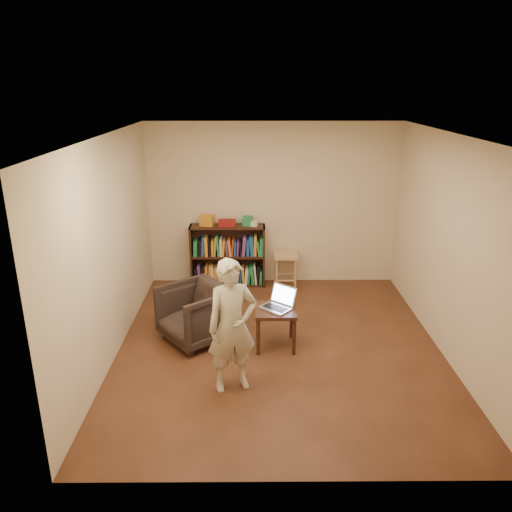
{
  "coord_description": "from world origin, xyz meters",
  "views": [
    {
      "loc": [
        -0.33,
        -5.55,
        3.14
      ],
      "look_at": [
        -0.29,
        0.35,
        1.09
      ],
      "focal_mm": 35.0,
      "sensor_mm": 36.0,
      "label": 1
    }
  ],
  "objects_px": {
    "armchair": "(196,313)",
    "laptop": "(278,303)",
    "stool": "(286,260)",
    "side_table": "(276,315)",
    "bookshelf": "(228,259)",
    "person": "(232,326)"
  },
  "relations": [
    {
      "from": "stool",
      "to": "side_table",
      "type": "bearing_deg",
      "value": -97.25
    },
    {
      "from": "armchair",
      "to": "side_table",
      "type": "relative_size",
      "value": 1.57
    },
    {
      "from": "bookshelf",
      "to": "stool",
      "type": "bearing_deg",
      "value": -6.4
    },
    {
      "from": "laptop",
      "to": "side_table",
      "type": "bearing_deg",
      "value": -90.88
    },
    {
      "from": "bookshelf",
      "to": "person",
      "type": "xyz_separation_m",
      "value": [
        0.19,
        -2.96,
        0.29
      ]
    },
    {
      "from": "laptop",
      "to": "stool",
      "type": "bearing_deg",
      "value": 123.61
    },
    {
      "from": "armchair",
      "to": "laptop",
      "type": "relative_size",
      "value": 1.63
    },
    {
      "from": "armchair",
      "to": "laptop",
      "type": "xyz_separation_m",
      "value": [
        1.05,
        -0.14,
        0.21
      ]
    },
    {
      "from": "laptop",
      "to": "person",
      "type": "relative_size",
      "value": 0.33
    },
    {
      "from": "side_table",
      "to": "person",
      "type": "xyz_separation_m",
      "value": [
        -0.5,
        -0.89,
        0.31
      ]
    },
    {
      "from": "armchair",
      "to": "side_table",
      "type": "bearing_deg",
      "value": 41.05
    },
    {
      "from": "bookshelf",
      "to": "armchair",
      "type": "height_order",
      "value": "bookshelf"
    },
    {
      "from": "stool",
      "to": "laptop",
      "type": "bearing_deg",
      "value": -96.34
    },
    {
      "from": "bookshelf",
      "to": "side_table",
      "type": "bearing_deg",
      "value": -71.59
    },
    {
      "from": "bookshelf",
      "to": "laptop",
      "type": "bearing_deg",
      "value": -70.33
    },
    {
      "from": "armchair",
      "to": "laptop",
      "type": "distance_m",
      "value": 1.08
    },
    {
      "from": "bookshelf",
      "to": "laptop",
      "type": "distance_m",
      "value": 2.15
    },
    {
      "from": "laptop",
      "to": "person",
      "type": "bearing_deg",
      "value": -79.86
    },
    {
      "from": "bookshelf",
      "to": "laptop",
      "type": "height_order",
      "value": "bookshelf"
    },
    {
      "from": "bookshelf",
      "to": "armchair",
      "type": "distance_m",
      "value": 1.91
    },
    {
      "from": "bookshelf",
      "to": "person",
      "type": "relative_size",
      "value": 0.82
    },
    {
      "from": "stool",
      "to": "armchair",
      "type": "xyz_separation_m",
      "value": [
        -1.26,
        -1.78,
        -0.08
      ]
    }
  ]
}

